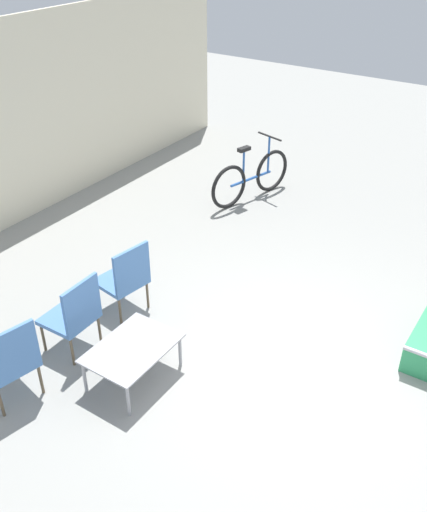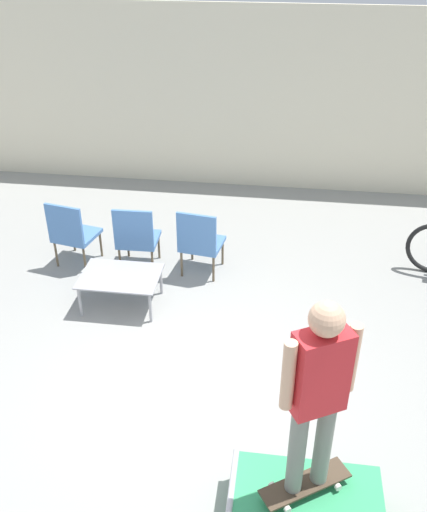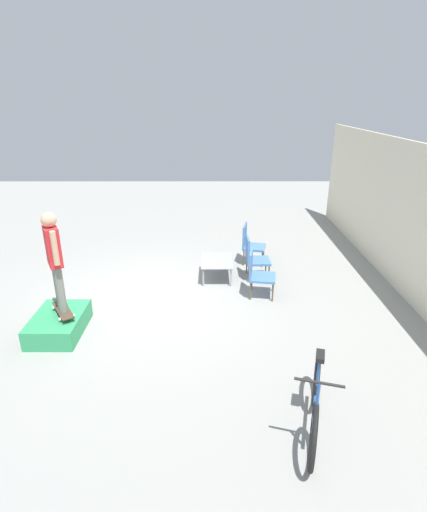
# 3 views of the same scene
# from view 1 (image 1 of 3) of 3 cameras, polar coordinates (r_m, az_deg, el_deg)

# --- Properties ---
(ground_plane) EXTENTS (24.00, 24.00, 0.00)m
(ground_plane) POSITION_cam_1_polar(r_m,az_deg,el_deg) (6.38, 7.91, -11.32)
(ground_plane) COLOR gray
(coffee_table) EXTENTS (0.96, 0.69, 0.43)m
(coffee_table) POSITION_cam_1_polar(r_m,az_deg,el_deg) (6.05, -8.13, -9.31)
(coffee_table) COLOR #9E9EA3
(coffee_table) RESTS_ON ground_plane
(patio_chair_left) EXTENTS (0.61, 0.61, 0.96)m
(patio_chair_left) POSITION_cam_1_polar(r_m,az_deg,el_deg) (6.03, -19.77, -9.74)
(patio_chair_left) COLOR brown
(patio_chair_left) RESTS_ON ground_plane
(patio_chair_center) EXTENTS (0.53, 0.53, 0.96)m
(patio_chair_center) POSITION_cam_1_polar(r_m,az_deg,el_deg) (6.43, -13.74, -5.58)
(patio_chair_center) COLOR brown
(patio_chair_center) RESTS_ON ground_plane
(patio_chair_right) EXTENTS (0.59, 0.59, 0.96)m
(patio_chair_right) POSITION_cam_1_polar(r_m,az_deg,el_deg) (6.90, -8.80, -2.07)
(patio_chair_right) COLOR brown
(patio_chair_right) RESTS_ON ground_plane
(bicycle) EXTENTS (1.69, 0.63, 1.03)m
(bicycle) POSITION_cam_1_polar(r_m,az_deg,el_deg) (9.66, 3.78, 7.85)
(bicycle) COLOR black
(bicycle) RESTS_ON ground_plane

